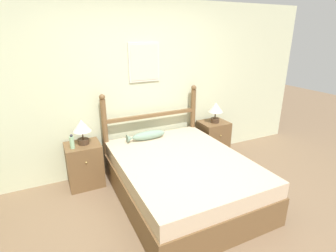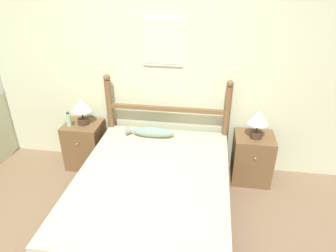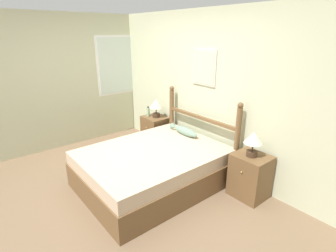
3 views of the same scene
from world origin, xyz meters
name	(u,v)px [view 3 (image 3 of 3)]	position (x,y,z in m)	size (l,w,h in m)	color
ground_plane	(112,192)	(0.00, 0.00, 0.00)	(16.00, 16.00, 0.00)	#7A6047
wall_back	(199,90)	(0.00, 1.73, 1.28)	(6.40, 0.08, 2.55)	beige
wall_left	(55,83)	(-2.13, 0.03, 1.28)	(0.08, 6.40, 2.55)	beige
bed	(153,167)	(0.20, 0.60, 0.28)	(1.58, 2.06, 0.56)	brown
headboard	(200,128)	(0.20, 1.59, 0.69)	(1.58, 0.08, 1.28)	brown
nightstand_left	(156,132)	(-0.90, 1.46, 0.31)	(0.47, 0.44, 0.63)	brown
nightstand_right	(250,176)	(1.30, 1.46, 0.31)	(0.47, 0.44, 0.63)	brown
table_lamp_left	(156,105)	(-0.88, 1.47, 0.87)	(0.25, 0.25, 0.35)	#422D1E
table_lamp_right	(253,140)	(1.30, 1.44, 0.87)	(0.25, 0.25, 0.35)	#422D1E
bottle	(148,112)	(-1.03, 1.39, 0.72)	(0.06, 0.06, 0.20)	#99C699
fish_pillow	(184,131)	(0.02, 1.38, 0.63)	(0.60, 0.13, 0.14)	gray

